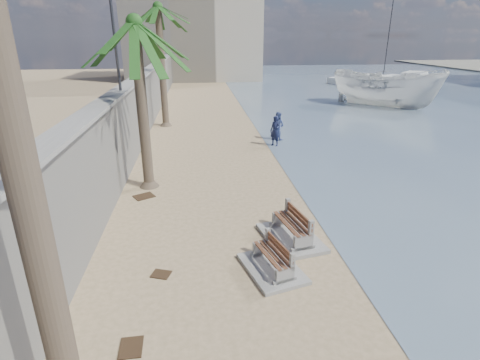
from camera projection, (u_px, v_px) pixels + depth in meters
seawall at (145, 103)px, 24.14m from camera, size 0.45×70.00×3.50m
wall_cap at (142, 74)px, 23.49m from camera, size 0.80×70.00×0.12m
end_building at (193, 27)px, 52.24m from camera, size 18.00×12.00×14.00m
bench_near at (272, 259)px, 9.80m from camera, size 1.74×2.16×0.79m
bench_far at (291, 228)px, 11.27m from camera, size 1.88×2.42×0.91m
palm_mid at (134, 24)px, 13.21m from camera, size 5.00×5.00×7.17m
palm_back at (158, 9)px, 23.14m from camera, size 5.00×5.00×8.40m
streetlight at (112, 13)px, 14.97m from camera, size 0.28×0.28×5.12m
person_a at (275, 129)px, 20.78m from camera, size 0.83×0.82×1.94m
person_b at (278, 124)px, 22.10m from camera, size 1.11×1.10×1.83m
boat_cruiser at (385, 86)px, 32.35m from camera, size 5.19×5.19×4.25m
yacht_near at (416, 80)px, 48.92m from camera, size 9.25×9.41×1.50m
yacht_far at (363, 84)px, 45.52m from camera, size 6.90×9.21×1.50m
sailboat_west at (383, 78)px, 51.76m from camera, size 7.34×5.34×10.62m
debris_b at (131, 347)px, 7.44m from camera, size 0.47×0.58×0.03m
debris_c at (144, 196)px, 14.45m from camera, size 0.92×0.87×0.03m
debris_d at (161, 274)px, 9.73m from camera, size 0.57×0.51×0.03m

